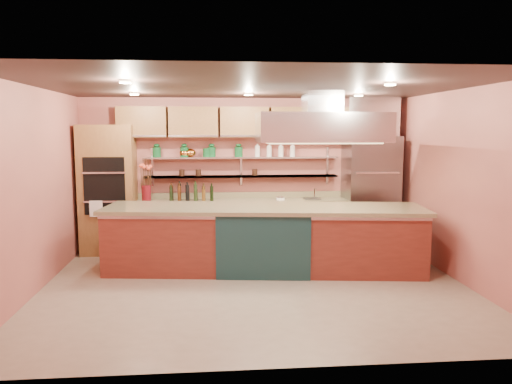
{
  "coord_description": "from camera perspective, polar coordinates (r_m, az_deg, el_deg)",
  "views": [
    {
      "loc": [
        -0.6,
        -6.88,
        2.22
      ],
      "look_at": [
        0.1,
        1.0,
        1.23
      ],
      "focal_mm": 35.0,
      "sensor_mm": 36.0,
      "label": 1
    }
  ],
  "objects": [
    {
      "name": "wall_back",
      "position": [
        9.43,
        -1.42,
        2.18
      ],
      "size": [
        6.0,
        0.04,
        2.8
      ],
      "primitive_type": "cube",
      "color": "#B46055",
      "rests_on": "floor"
    },
    {
      "name": "floor",
      "position": [
        7.26,
        -0.1,
        -10.73
      ],
      "size": [
        6.0,
        5.0,
        0.02
      ],
      "primitive_type": "cube",
      "color": "gray",
      "rests_on": "ground"
    },
    {
      "name": "range_hood",
      "position": [
        7.85,
        7.53,
        7.32
      ],
      "size": [
        2.0,
        1.0,
        0.45
      ],
      "primitive_type": "cube",
      "color": "silver",
      "rests_on": "ceiling"
    },
    {
      "name": "wall_front",
      "position": [
        4.5,
        2.67,
        -3.36
      ],
      "size": [
        6.0,
        0.04,
        2.8
      ],
      "primitive_type": "cube",
      "color": "#B46055",
      "rests_on": "floor"
    },
    {
      "name": "green_canister",
      "position": [
        9.26,
        -5.68,
        4.5
      ],
      "size": [
        0.14,
        0.14,
        0.16
      ],
      "primitive_type": "cylinder",
      "rotation": [
        0.0,
        0.0,
        -0.03
      ],
      "color": "#104B22",
      "rests_on": "wall_shelf_upper"
    },
    {
      "name": "oil_bottle_cluster",
      "position": [
        9.11,
        -7.38,
        -0.16
      ],
      "size": [
        0.88,
        0.45,
        0.27
      ],
      "primitive_type": "cube",
      "rotation": [
        0.0,
        0.0,
        0.26
      ],
      "color": "black",
      "rests_on": "back_counter"
    },
    {
      "name": "kitchen_scale",
      "position": [
        9.2,
        2.79,
        -0.65
      ],
      "size": [
        0.17,
        0.15,
        0.08
      ],
      "primitive_type": "cube",
      "rotation": [
        0.0,
        0.0,
        -0.37
      ],
      "color": "white",
      "rests_on": "back_counter"
    },
    {
      "name": "bar_faucet",
      "position": [
        9.4,
        6.7,
        -0.15
      ],
      "size": [
        0.04,
        0.04,
        0.2
      ],
      "primitive_type": "cylinder",
      "rotation": [
        0.0,
        0.0,
        -0.43
      ],
      "color": "white",
      "rests_on": "back_counter"
    },
    {
      "name": "flower_vase",
      "position": [
        9.18,
        -12.42,
        -0.15
      ],
      "size": [
        0.19,
        0.19,
        0.29
      ],
      "primitive_type": "cylinder",
      "rotation": [
        0.0,
        0.0,
        0.15
      ],
      "color": "#5E0E15",
      "rests_on": "back_counter"
    },
    {
      "name": "refrigerator",
      "position": [
        9.56,
        12.92,
        -0.04
      ],
      "size": [
        0.95,
        0.72,
        2.1
      ],
      "primitive_type": "cube",
      "color": "slate",
      "rests_on": "floor"
    },
    {
      "name": "copper_kettle",
      "position": [
        9.27,
        -7.5,
        4.47
      ],
      "size": [
        0.23,
        0.23,
        0.16
      ],
      "primitive_type": "ellipsoid",
      "rotation": [
        0.0,
        0.0,
        0.18
      ],
      "color": "#BA6B2A",
      "rests_on": "wall_shelf_upper"
    },
    {
      "name": "island",
      "position": [
        7.89,
        0.9,
        -5.35
      ],
      "size": [
        4.98,
        1.65,
        1.02
      ],
      "primitive_type": "cube",
      "rotation": [
        0.0,
        0.0,
        -0.12
      ],
      "color": "maroon",
      "rests_on": "floor"
    },
    {
      "name": "wall_shelf_upper",
      "position": [
        9.28,
        -1.69,
        3.95
      ],
      "size": [
        3.6,
        0.26,
        0.03
      ],
      "primitive_type": "cube",
      "color": "silver",
      "rests_on": "wall_back"
    },
    {
      "name": "back_counter",
      "position": [
        9.26,
        -1.59,
        -3.75
      ],
      "size": [
        3.84,
        0.64,
        0.93
      ],
      "primitive_type": "cube",
      "color": "tan",
      "rests_on": "floor"
    },
    {
      "name": "wall_shelf_lower",
      "position": [
        9.31,
        -1.68,
        1.8
      ],
      "size": [
        3.6,
        0.26,
        0.03
      ],
      "primitive_type": "cube",
      "color": "silver",
      "rests_on": "wall_back"
    },
    {
      "name": "wall_right",
      "position": [
        7.81,
        22.4,
        0.59
      ],
      "size": [
        0.04,
        5.0,
        2.8
      ],
      "primitive_type": "cube",
      "color": "#B46055",
      "rests_on": "floor"
    },
    {
      "name": "upper_cabinets",
      "position": [
        9.22,
        -1.37,
        7.97
      ],
      "size": [
        4.6,
        0.36,
        0.55
      ],
      "primitive_type": "cube",
      "color": "olive",
      "rests_on": "wall_back"
    },
    {
      "name": "ceiling_downlights",
      "position": [
        7.13,
        -0.25,
        11.59
      ],
      "size": [
        4.0,
        2.8,
        0.02
      ],
      "primitive_type": "cube",
      "color": "#FFE5A5",
      "rests_on": "ceiling"
    },
    {
      "name": "oven_stack",
      "position": [
        9.31,
        -16.51,
        0.27
      ],
      "size": [
        0.95,
        0.64,
        2.3
      ],
      "primitive_type": "cube",
      "color": "olive",
      "rests_on": "floor"
    },
    {
      "name": "wall_left",
      "position": [
        7.33,
        -24.16,
        0.11
      ],
      "size": [
        0.04,
        5.0,
        2.8
      ],
      "primitive_type": "cube",
      "color": "#B46055",
      "rests_on": "floor"
    },
    {
      "name": "ceiling",
      "position": [
        6.93,
        -0.11,
        11.97
      ],
      "size": [
        6.0,
        5.0,
        0.02
      ],
      "primitive_type": "cube",
      "color": "black",
      "rests_on": "wall_back"
    }
  ]
}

